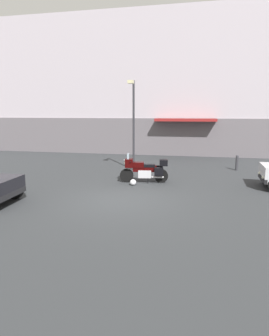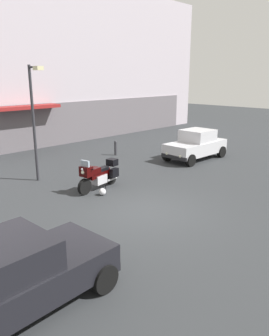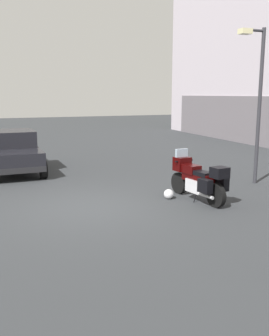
{
  "view_description": "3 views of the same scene",
  "coord_description": "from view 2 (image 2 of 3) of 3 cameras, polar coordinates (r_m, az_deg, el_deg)",
  "views": [
    {
      "loc": [
        2.7,
        -10.27,
        3.24
      ],
      "look_at": [
        0.29,
        1.22,
        1.01
      ],
      "focal_mm": 31.39,
      "sensor_mm": 36.0,
      "label": 1
    },
    {
      "loc": [
        -7.96,
        -7.11,
        4.48
      ],
      "look_at": [
        0.69,
        1.22,
        1.17
      ],
      "focal_mm": 35.63,
      "sensor_mm": 36.0,
      "label": 2
    },
    {
      "loc": [
        9.38,
        -2.33,
        2.93
      ],
      "look_at": [
        0.29,
        1.15,
        1.02
      ],
      "focal_mm": 40.65,
      "sensor_mm": 36.0,
      "label": 3
    }
  ],
  "objects": [
    {
      "name": "ground_plane",
      "position": [
        11.57,
        2.01,
        -7.38
      ],
      "size": [
        80.0,
        80.0,
        0.0
      ],
      "primitive_type": "plane",
      "color": "#2D3033"
    },
    {
      "name": "motorcycle",
      "position": [
        13.67,
        -6.1,
        -1.08
      ],
      "size": [
        2.26,
        0.91,
        1.36
      ],
      "rotation": [
        0.0,
        0.0,
        3.29
      ],
      "color": "black",
      "rests_on": "ground"
    },
    {
      "name": "helmet",
      "position": [
        13.06,
        -5.51,
        -4.07
      ],
      "size": [
        0.28,
        0.28,
        0.28
      ],
      "primitive_type": "sphere",
      "color": "silver",
      "rests_on": "ground"
    },
    {
      "name": "car_hatchback_near",
      "position": [
        18.84,
        10.47,
        3.92
      ],
      "size": [
        3.93,
        1.92,
        1.64
      ],
      "rotation": [
        0.0,
        0.0,
        3.1
      ],
      "color": "silver",
      "rests_on": "ground"
    },
    {
      "name": "car_sedan_far",
      "position": [
        7.03,
        -21.76,
        -17.55
      ],
      "size": [
        4.62,
        2.02,
        1.56
      ],
      "rotation": [
        0.0,
        0.0,
        3.17
      ],
      "color": "black",
      "rests_on": "ground"
    },
    {
      "name": "streetlamp_curbside",
      "position": [
        14.78,
        -16.74,
        9.0
      ],
      "size": [
        0.28,
        0.94,
        4.94
      ],
      "color": "#2D2D33",
      "rests_on": "ground"
    },
    {
      "name": "bollard_curbside",
      "position": [
        19.54,
        -3.26,
        3.54
      ],
      "size": [
        0.16,
        0.16,
        0.88
      ],
      "color": "#333338",
      "rests_on": "ground"
    }
  ]
}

